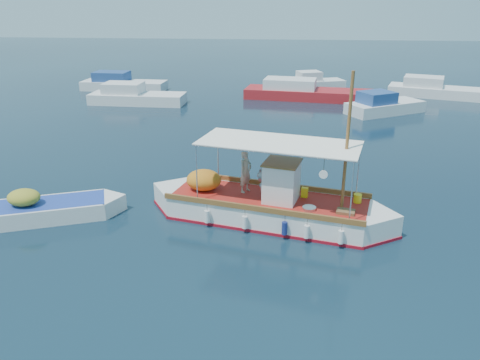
{
  "coord_description": "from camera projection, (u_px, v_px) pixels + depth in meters",
  "views": [
    {
      "loc": [
        0.63,
        -15.97,
        7.77
      ],
      "look_at": [
        -0.93,
        0.0,
        1.48
      ],
      "focal_mm": 35.0,
      "sensor_mm": 36.0,
      "label": 1
    }
  ],
  "objects": [
    {
      "name": "bg_boat_far_n",
      "position": [
        315.0,
        84.0,
        42.18
      ],
      "size": [
        5.3,
        3.53,
        1.8
      ],
      "rotation": [
        0.0,
        0.0,
        0.34
      ],
      "color": "silver",
      "rests_on": "ground"
    },
    {
      "name": "fishing_caique",
      "position": [
        267.0,
        207.0,
        17.37
      ],
      "size": [
        9.27,
        4.11,
        5.81
      ],
      "rotation": [
        0.0,
        0.0,
        -0.23
      ],
      "color": "white",
      "rests_on": "ground"
    },
    {
      "name": "bg_boat_far_w",
      "position": [
        122.0,
        84.0,
        41.77
      ],
      "size": [
        7.52,
        2.61,
        1.8
      ],
      "rotation": [
        0.0,
        0.0,
        -0.04
      ],
      "color": "silver",
      "rests_on": "ground"
    },
    {
      "name": "bg_boat_ne",
      "position": [
        383.0,
        106.0,
        33.34
      ],
      "size": [
        5.97,
        4.8,
        1.8
      ],
      "rotation": [
        0.0,
        0.0,
        0.54
      ],
      "color": "silver",
      "rests_on": "ground"
    },
    {
      "name": "bg_boat_n",
      "position": [
        305.0,
        93.0,
        38.08
      ],
      "size": [
        10.55,
        4.14,
        1.8
      ],
      "rotation": [
        0.0,
        0.0,
        -0.13
      ],
      "color": "#A81C20",
      "rests_on": "ground"
    },
    {
      "name": "bg_boat_nw",
      "position": [
        135.0,
        97.0,
        36.41
      ],
      "size": [
        7.37,
        2.57,
        1.8
      ],
      "rotation": [
        0.0,
        0.0,
        -0.02
      ],
      "color": "silver",
      "rests_on": "ground"
    },
    {
      "name": "bg_boat_e",
      "position": [
        434.0,
        91.0,
        39.03
      ],
      "size": [
        8.11,
        4.83,
        1.8
      ],
      "rotation": [
        0.0,
        0.0,
        -0.31
      ],
      "color": "silver",
      "rests_on": "ground"
    },
    {
      "name": "dinghy",
      "position": [
        46.0,
        211.0,
        17.51
      ],
      "size": [
        5.41,
        3.04,
        1.42
      ],
      "rotation": [
        0.0,
        0.0,
        0.37
      ],
      "color": "white",
      "rests_on": "ground"
    },
    {
      "name": "ground",
      "position": [
        264.0,
        217.0,
        17.69
      ],
      "size": [
        160.0,
        160.0,
        0.0
      ],
      "primitive_type": "plane",
      "color": "black",
      "rests_on": "ground"
    }
  ]
}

